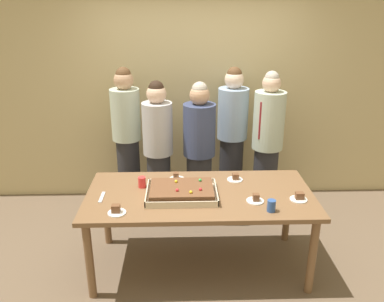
{
  "coord_description": "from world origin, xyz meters",
  "views": [
    {
      "loc": [
        -0.17,
        -3.15,
        2.38
      ],
      "look_at": [
        -0.06,
        0.15,
        1.12
      ],
      "focal_mm": 36.65,
      "sensor_mm": 36.0,
      "label": 1
    }
  ],
  "objects_px": {
    "sheet_cake": "(182,191)",
    "plated_slice_near_left": "(176,178)",
    "party_table": "(200,201)",
    "plated_slice_near_right": "(256,199)",
    "plated_slice_far_left": "(235,178)",
    "drink_cup_middle": "(142,182)",
    "person_green_shirt_behind": "(127,138)",
    "person_striped_tie_right": "(158,151)",
    "plated_slice_center_front": "(116,211)",
    "person_left_edge_reaching": "(267,144)",
    "cake_server_utensil": "(102,197)",
    "drink_cup_nearest": "(271,206)",
    "person_far_right_suit": "(199,152)",
    "person_serving_front": "(232,136)",
    "plated_slice_far_right": "(299,198)"
  },
  "relations": [
    {
      "from": "sheet_cake",
      "to": "plated_slice_near_left",
      "type": "relative_size",
      "value": 4.15
    },
    {
      "from": "party_table",
      "to": "plated_slice_near_right",
      "type": "relative_size",
      "value": 13.57
    },
    {
      "from": "plated_slice_near_right",
      "to": "plated_slice_far_left",
      "type": "bearing_deg",
      "value": 105.02
    },
    {
      "from": "sheet_cake",
      "to": "drink_cup_middle",
      "type": "distance_m",
      "value": 0.41
    },
    {
      "from": "person_green_shirt_behind",
      "to": "person_striped_tie_right",
      "type": "xyz_separation_m",
      "value": [
        0.37,
        -0.26,
        -0.06
      ]
    },
    {
      "from": "plated_slice_far_left",
      "to": "person_green_shirt_behind",
      "type": "relative_size",
      "value": 0.09
    },
    {
      "from": "plated_slice_center_front",
      "to": "person_striped_tie_right",
      "type": "distance_m",
      "value": 1.26
    },
    {
      "from": "party_table",
      "to": "plated_slice_far_left",
      "type": "height_order",
      "value": "plated_slice_far_left"
    },
    {
      "from": "plated_slice_near_left",
      "to": "person_left_edge_reaching",
      "type": "bearing_deg",
      "value": 33.71
    },
    {
      "from": "cake_server_utensil",
      "to": "drink_cup_nearest",
      "type": "bearing_deg",
      "value": -11.11
    },
    {
      "from": "person_green_shirt_behind",
      "to": "drink_cup_nearest",
      "type": "bearing_deg",
      "value": 14.76
    },
    {
      "from": "drink_cup_nearest",
      "to": "person_far_right_suit",
      "type": "distance_m",
      "value": 1.33
    },
    {
      "from": "party_table",
      "to": "plated_slice_near_right",
      "type": "xyz_separation_m",
      "value": [
        0.47,
        -0.17,
        0.1
      ]
    },
    {
      "from": "drink_cup_middle",
      "to": "person_green_shirt_behind",
      "type": "distance_m",
      "value": 1.05
    },
    {
      "from": "plated_slice_far_left",
      "to": "person_striped_tie_right",
      "type": "relative_size",
      "value": 0.09
    },
    {
      "from": "person_far_right_suit",
      "to": "plated_slice_near_left",
      "type": "bearing_deg",
      "value": -11.06
    },
    {
      "from": "cake_server_utensil",
      "to": "person_left_edge_reaching",
      "type": "xyz_separation_m",
      "value": [
        1.68,
        1.04,
        0.11
      ]
    },
    {
      "from": "cake_server_utensil",
      "to": "person_striped_tie_right",
      "type": "height_order",
      "value": "person_striped_tie_right"
    },
    {
      "from": "person_serving_front",
      "to": "person_striped_tie_right",
      "type": "xyz_separation_m",
      "value": [
        -0.86,
        -0.34,
        -0.04
      ]
    },
    {
      "from": "person_striped_tie_right",
      "to": "sheet_cake",
      "type": "bearing_deg",
      "value": 0.02
    },
    {
      "from": "plated_slice_near_left",
      "to": "cake_server_utensil",
      "type": "relative_size",
      "value": 0.75
    },
    {
      "from": "plated_slice_near_left",
      "to": "person_far_right_suit",
      "type": "distance_m",
      "value": 0.63
    },
    {
      "from": "sheet_cake",
      "to": "plated_slice_far_right",
      "type": "bearing_deg",
      "value": -6.09
    },
    {
      "from": "plated_slice_far_left",
      "to": "plated_slice_center_front",
      "type": "bearing_deg",
      "value": -150.25
    },
    {
      "from": "person_far_right_suit",
      "to": "drink_cup_nearest",
      "type": "bearing_deg",
      "value": 35.91
    },
    {
      "from": "cake_server_utensil",
      "to": "plated_slice_center_front",
      "type": "bearing_deg",
      "value": -58.53
    },
    {
      "from": "plated_slice_near_right",
      "to": "person_left_edge_reaching",
      "type": "distance_m",
      "value": 1.2
    },
    {
      "from": "plated_slice_near_right",
      "to": "person_striped_tie_right",
      "type": "relative_size",
      "value": 0.09
    },
    {
      "from": "person_green_shirt_behind",
      "to": "person_far_right_suit",
      "type": "bearing_deg",
      "value": 43.83
    },
    {
      "from": "plated_slice_far_left",
      "to": "drink_cup_nearest",
      "type": "distance_m",
      "value": 0.64
    },
    {
      "from": "sheet_cake",
      "to": "person_far_right_suit",
      "type": "bearing_deg",
      "value": 77.8
    },
    {
      "from": "party_table",
      "to": "plated_slice_near_left",
      "type": "relative_size",
      "value": 13.57
    },
    {
      "from": "drink_cup_middle",
      "to": "person_striped_tie_right",
      "type": "xyz_separation_m",
      "value": [
        0.11,
        0.75,
        0.03
      ]
    },
    {
      "from": "party_table",
      "to": "plated_slice_center_front",
      "type": "distance_m",
      "value": 0.78
    },
    {
      "from": "party_table",
      "to": "person_serving_front",
      "type": "distance_m",
      "value": 1.32
    },
    {
      "from": "cake_server_utensil",
      "to": "person_serving_front",
      "type": "height_order",
      "value": "person_serving_front"
    },
    {
      "from": "sheet_cake",
      "to": "person_green_shirt_behind",
      "type": "xyz_separation_m",
      "value": [
        -0.62,
        1.2,
        0.09
      ]
    },
    {
      "from": "plated_slice_far_right",
      "to": "plated_slice_center_front",
      "type": "distance_m",
      "value": 1.56
    },
    {
      "from": "plated_slice_near_left",
      "to": "plated_slice_near_right",
      "type": "height_order",
      "value": "plated_slice_near_right"
    },
    {
      "from": "person_serving_front",
      "to": "plated_slice_near_left",
      "type": "bearing_deg",
      "value": -9.69
    },
    {
      "from": "plated_slice_center_front",
      "to": "person_serving_front",
      "type": "height_order",
      "value": "person_serving_front"
    },
    {
      "from": "person_serving_front",
      "to": "person_green_shirt_behind",
      "type": "relative_size",
      "value": 0.99
    },
    {
      "from": "plated_slice_far_left",
      "to": "drink_cup_middle",
      "type": "distance_m",
      "value": 0.89
    },
    {
      "from": "plated_slice_near_left",
      "to": "person_serving_front",
      "type": "height_order",
      "value": "person_serving_front"
    },
    {
      "from": "drink_cup_nearest",
      "to": "person_far_right_suit",
      "type": "relative_size",
      "value": 0.06
    },
    {
      "from": "plated_slice_far_right",
      "to": "person_far_right_suit",
      "type": "xyz_separation_m",
      "value": [
        -0.82,
        1.03,
        0.04
      ]
    },
    {
      "from": "plated_slice_near_left",
      "to": "plated_slice_far_left",
      "type": "xyz_separation_m",
      "value": [
        0.57,
        -0.03,
        0.0
      ]
    },
    {
      "from": "plated_slice_near_left",
      "to": "plated_slice_far_right",
      "type": "relative_size",
      "value": 1.0
    },
    {
      "from": "party_table",
      "to": "person_striped_tie_right",
      "type": "distance_m",
      "value": 1.0
    },
    {
      "from": "drink_cup_nearest",
      "to": "plated_slice_near_right",
      "type": "bearing_deg",
      "value": 120.07
    }
  ]
}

